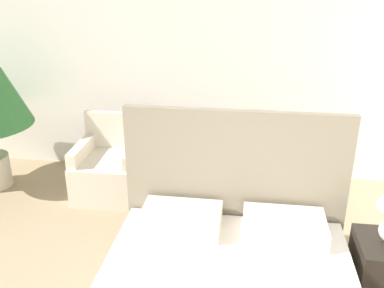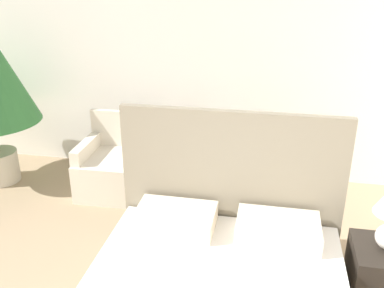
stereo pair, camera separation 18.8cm
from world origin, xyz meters
TOP-DOWN VIEW (x-y plane):
  - wall_back at (0.00, 4.20)m, footprint 10.00×0.06m
  - armchair_near_window_left at (-0.73, 3.48)m, footprint 0.69×0.72m
  - armchair_near_window_right at (0.39, 3.48)m, footprint 0.68×0.71m
  - side_table at (-0.17, 3.48)m, footprint 0.30×0.30m

SIDE VIEW (x-z plane):
  - side_table at x=-0.17m, z-range 0.00..0.47m
  - armchair_near_window_left at x=-0.73m, z-range -0.15..0.67m
  - armchair_near_window_right at x=0.39m, z-range -0.15..0.67m
  - wall_back at x=0.00m, z-range 0.00..2.90m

